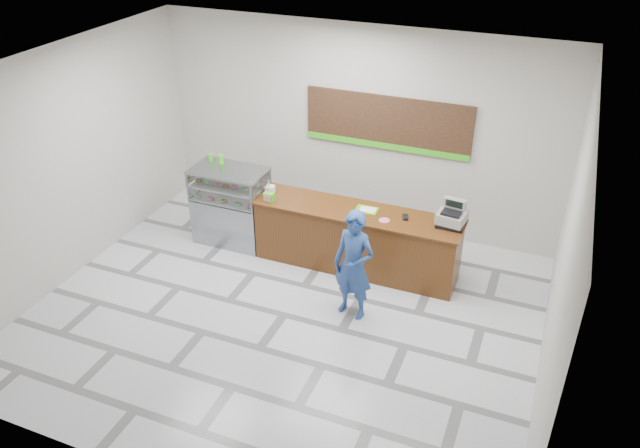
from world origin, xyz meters
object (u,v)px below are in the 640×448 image
at_px(sales_counter, 356,239).
at_px(serving_tray, 367,210).
at_px(cash_register, 452,216).
at_px(display_case, 231,205).
at_px(customer, 354,265).

height_order(sales_counter, serving_tray, serving_tray).
xyz_separation_m(sales_counter, cash_register, (1.41, 0.13, 0.65)).
height_order(sales_counter, cash_register, cash_register).
xyz_separation_m(display_case, cash_register, (3.63, 0.13, 0.49)).
height_order(display_case, cash_register, cash_register).
bearing_deg(customer, cash_register, 60.50).
bearing_deg(display_case, cash_register, 2.05).
distance_m(cash_register, serving_tray, 1.29).
bearing_deg(sales_counter, customer, -72.94).
xyz_separation_m(cash_register, serving_tray, (-1.28, -0.06, -0.13)).
bearing_deg(serving_tray, cash_register, 0.75).
relative_size(cash_register, customer, 0.28).
distance_m(display_case, customer, 2.80).
bearing_deg(customer, serving_tray, 111.12).
height_order(display_case, serving_tray, display_case).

